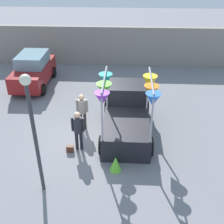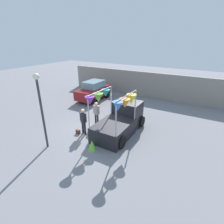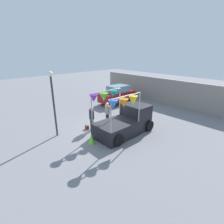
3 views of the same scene
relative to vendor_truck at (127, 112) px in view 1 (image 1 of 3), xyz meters
The scene contains 9 objects.
ground_plane 1.92m from the vendor_truck, 146.90° to the right, with size 60.00×60.00×0.00m, color slate.
vendor_truck is the anchor object (origin of this frame).
parked_car 7.09m from the vendor_truck, 140.57° to the left, with size 1.88×4.00×1.88m.
person_customer 2.42m from the vendor_truck, 141.53° to the right, with size 0.53×0.34×1.75m.
person_vendor 1.96m from the vendor_truck, behind, with size 0.53×0.34×1.72m.
handbag 2.92m from the vendor_truck, 142.78° to the right, with size 0.28×0.16×0.28m, color #592D1E.
street_lamp 5.00m from the vendor_truck, 126.77° to the right, with size 0.32×0.32×4.22m.
brick_boundary_wall 8.27m from the vendor_truck, 99.90° to the left, with size 18.00×0.36×2.60m, color gray.
folded_kite_bundle_lime 2.77m from the vendor_truck, 97.83° to the right, with size 0.44×0.44×0.60m, color #66CC33.
Camera 1 is at (1.34, -9.60, 7.17)m, focal length 45.00 mm.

